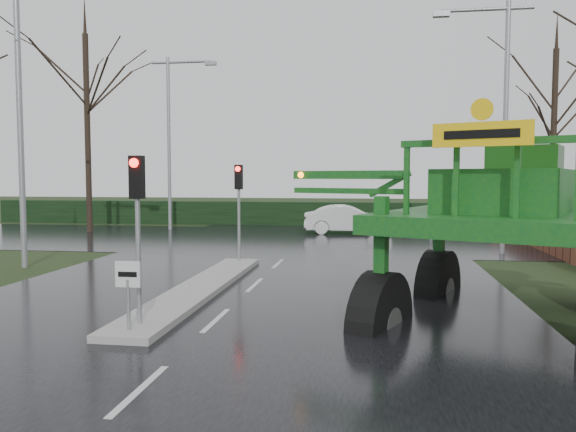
# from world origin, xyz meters

# --- Properties ---
(ground) EXTENTS (140.00, 140.00, 0.00)m
(ground) POSITION_xyz_m (0.00, 0.00, 0.00)
(ground) COLOR black
(ground) RESTS_ON ground
(road_main) EXTENTS (14.00, 80.00, 0.02)m
(road_main) POSITION_xyz_m (0.00, 10.00, 0.00)
(road_main) COLOR black
(road_main) RESTS_ON ground
(road_cross) EXTENTS (80.00, 12.00, 0.02)m
(road_cross) POSITION_xyz_m (0.00, 16.00, 0.01)
(road_cross) COLOR black
(road_cross) RESTS_ON ground
(median_island) EXTENTS (1.20, 10.00, 0.16)m
(median_island) POSITION_xyz_m (-1.30, 3.00, 0.09)
(median_island) COLOR gray
(median_island) RESTS_ON ground
(hedge_row) EXTENTS (44.00, 0.90, 1.50)m
(hedge_row) POSITION_xyz_m (0.00, 24.00, 0.75)
(hedge_row) COLOR black
(hedge_row) RESTS_ON ground
(brick_wall) EXTENTS (0.40, 20.00, 1.20)m
(brick_wall) POSITION_xyz_m (10.50, 16.00, 0.60)
(brick_wall) COLOR #592D1E
(brick_wall) RESTS_ON ground
(keep_left_sign) EXTENTS (0.50, 0.07, 1.35)m
(keep_left_sign) POSITION_xyz_m (-1.30, -1.50, 1.06)
(keep_left_sign) COLOR gray
(keep_left_sign) RESTS_ON ground
(traffic_signal_near) EXTENTS (0.26, 0.33, 3.52)m
(traffic_signal_near) POSITION_xyz_m (-1.30, -1.01, 2.59)
(traffic_signal_near) COLOR gray
(traffic_signal_near) RESTS_ON ground
(traffic_signal_mid) EXTENTS (0.26, 0.33, 3.52)m
(traffic_signal_mid) POSITION_xyz_m (-1.30, 7.49, 2.59)
(traffic_signal_mid) COLOR gray
(traffic_signal_mid) RESTS_ON ground
(traffic_signal_far) EXTENTS (0.26, 0.33, 3.52)m
(traffic_signal_far) POSITION_xyz_m (6.50, 20.01, 2.59)
(traffic_signal_far) COLOR gray
(traffic_signal_far) RESTS_ON ground
(street_light_left_near) EXTENTS (3.85, 0.30, 10.00)m
(street_light_left_near) POSITION_xyz_m (-8.19, 6.00, 5.99)
(street_light_left_near) COLOR gray
(street_light_left_near) RESTS_ON ground
(street_light_right) EXTENTS (3.85, 0.30, 10.00)m
(street_light_right) POSITION_xyz_m (8.19, 12.00, 5.99)
(street_light_right) COLOR gray
(street_light_right) RESTS_ON ground
(street_light_left_far) EXTENTS (3.85, 0.30, 10.00)m
(street_light_left_far) POSITION_xyz_m (-8.19, 20.00, 5.99)
(street_light_left_far) COLOR gray
(street_light_left_far) RESTS_ON ground
(tree_left_far) EXTENTS (7.70, 7.70, 13.26)m
(tree_left_far) POSITION_xyz_m (-12.50, 18.00, 7.15)
(tree_left_far) COLOR black
(tree_left_far) RESTS_ON ground
(tree_right_far) EXTENTS (7.00, 7.00, 12.05)m
(tree_right_far) POSITION_xyz_m (13.00, 21.00, 6.50)
(tree_right_far) COLOR black
(tree_right_far) RESTS_ON ground
(crop_sprayer) EXTENTS (9.40, 7.65, 5.67)m
(crop_sprayer) POSITION_xyz_m (3.60, 0.50, 2.68)
(crop_sprayer) COLOR black
(crop_sprayer) RESTS_ON ground
(white_sedan) EXTENTS (4.86, 2.15, 1.55)m
(white_sedan) POSITION_xyz_m (1.94, 19.13, 0.00)
(white_sedan) COLOR silver
(white_sedan) RESTS_ON ground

